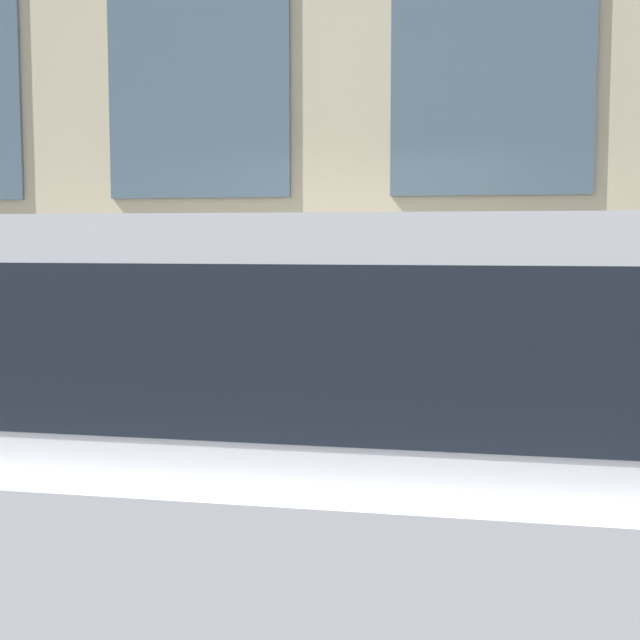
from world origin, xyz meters
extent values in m
plane|color=#2D2D30|center=(0.00, 0.00, 0.00)|extent=(80.00, 80.00, 0.00)
cube|color=gray|center=(1.20, 0.00, 0.07)|extent=(2.39, 60.00, 0.13)
cube|color=#4C6070|center=(2.37, -1.09, 3.08)|extent=(0.03, 1.42, 1.97)
cube|color=#4C6070|center=(2.37, 1.09, 3.08)|extent=(0.03, 1.42, 1.97)
cylinder|color=gray|center=(0.45, 0.11, 0.15)|extent=(0.37, 0.37, 0.04)
cylinder|color=gray|center=(0.45, 0.11, 0.50)|extent=(0.27, 0.27, 0.74)
sphere|color=slate|center=(0.45, 0.11, 0.87)|extent=(0.29, 0.29, 0.29)
cylinder|color=black|center=(0.45, 0.11, 0.96)|extent=(0.10, 0.10, 0.12)
cylinder|color=gray|center=(0.45, -0.08, 0.59)|extent=(0.09, 0.10, 0.09)
cylinder|color=gray|center=(0.45, 0.30, 0.59)|extent=(0.09, 0.10, 0.09)
cylinder|color=#726651|center=(0.51, -0.57, 0.40)|extent=(0.08, 0.08, 0.54)
cylinder|color=#726651|center=(0.63, -0.57, 0.40)|extent=(0.08, 0.08, 0.54)
cube|color=white|center=(0.57, -0.57, 0.88)|extent=(0.15, 0.10, 0.41)
cylinder|color=white|center=(0.47, -0.57, 0.89)|extent=(0.06, 0.06, 0.39)
cylinder|color=white|center=(0.68, -0.57, 0.89)|extent=(0.06, 0.06, 0.39)
sphere|color=#8C6647|center=(0.57, -0.57, 1.17)|extent=(0.18, 0.18, 0.18)
cylinder|color=black|center=(-0.28, 0.91, 0.38)|extent=(0.24, 0.76, 0.76)
cube|color=white|center=(-1.13, -0.57, 0.76)|extent=(1.94, 4.75, 0.76)
cube|color=white|center=(-1.13, -0.68, 1.49)|extent=(1.71, 2.95, 0.71)
cube|color=#1E232D|center=(-1.13, -0.68, 1.49)|extent=(1.72, 2.71, 0.45)
camera|label=1|loc=(-4.13, -1.16, 1.78)|focal=50.00mm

